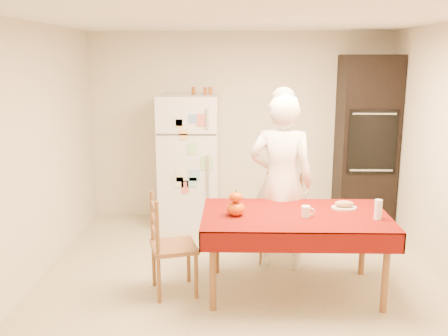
{
  "coord_description": "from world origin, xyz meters",
  "views": [
    {
      "loc": [
        -0.05,
        -4.45,
        2.16
      ],
      "look_at": [
        -0.16,
        0.2,
        1.13
      ],
      "focal_mm": 40.0,
      "sensor_mm": 36.0,
      "label": 1
    }
  ],
  "objects_px": {
    "seated_woman": "(281,183)",
    "refrigerator": "(189,161)",
    "dining_table": "(295,221)",
    "wine_glass": "(378,209)",
    "pumpkin_lower": "(236,209)",
    "oven_cabinet": "(366,142)",
    "chair_far": "(282,214)",
    "bread_plate": "(344,208)",
    "chair_left": "(167,242)",
    "coffee_mug": "(306,211)"
  },
  "relations": [
    {
      "from": "refrigerator",
      "to": "pumpkin_lower",
      "type": "relative_size",
      "value": 10.07
    },
    {
      "from": "refrigerator",
      "to": "seated_woman",
      "type": "distance_m",
      "value": 1.75
    },
    {
      "from": "dining_table",
      "to": "bread_plate",
      "type": "distance_m",
      "value": 0.52
    },
    {
      "from": "oven_cabinet",
      "to": "chair_left",
      "type": "xyz_separation_m",
      "value": [
        -2.31,
        -2.06,
        -0.59
      ]
    },
    {
      "from": "refrigerator",
      "to": "dining_table",
      "type": "xyz_separation_m",
      "value": [
        1.15,
        -1.95,
        -0.16
      ]
    },
    {
      "from": "coffee_mug",
      "to": "pumpkin_lower",
      "type": "bearing_deg",
      "value": 177.28
    },
    {
      "from": "bread_plate",
      "to": "coffee_mug",
      "type": "bearing_deg",
      "value": -147.4
    },
    {
      "from": "pumpkin_lower",
      "to": "wine_glass",
      "type": "height_order",
      "value": "wine_glass"
    },
    {
      "from": "seated_woman",
      "to": "pumpkin_lower",
      "type": "relative_size",
      "value": 10.81
    },
    {
      "from": "dining_table",
      "to": "pumpkin_lower",
      "type": "relative_size",
      "value": 10.07
    },
    {
      "from": "seated_woman",
      "to": "coffee_mug",
      "type": "xyz_separation_m",
      "value": [
        0.16,
        -0.65,
        -0.1
      ]
    },
    {
      "from": "seated_woman",
      "to": "refrigerator",
      "type": "bearing_deg",
      "value": -43.34
    },
    {
      "from": "chair_left",
      "to": "seated_woman",
      "type": "xyz_separation_m",
      "value": [
        1.1,
        0.63,
        0.4
      ]
    },
    {
      "from": "wine_glass",
      "to": "bread_plate",
      "type": "bearing_deg",
      "value": 128.17
    },
    {
      "from": "dining_table",
      "to": "coffee_mug",
      "type": "height_order",
      "value": "coffee_mug"
    },
    {
      "from": "seated_woman",
      "to": "pumpkin_lower",
      "type": "height_order",
      "value": "seated_woman"
    },
    {
      "from": "oven_cabinet",
      "to": "chair_far",
      "type": "xyz_separation_m",
      "value": [
        -1.17,
        -1.22,
        -0.59
      ]
    },
    {
      "from": "pumpkin_lower",
      "to": "chair_far",
      "type": "bearing_deg",
      "value": 58.79
    },
    {
      "from": "refrigerator",
      "to": "coffee_mug",
      "type": "height_order",
      "value": "refrigerator"
    },
    {
      "from": "oven_cabinet",
      "to": "chair_left",
      "type": "distance_m",
      "value": 3.15
    },
    {
      "from": "oven_cabinet",
      "to": "chair_far",
      "type": "height_order",
      "value": "oven_cabinet"
    },
    {
      "from": "chair_far",
      "to": "coffee_mug",
      "type": "distance_m",
      "value": 0.92
    },
    {
      "from": "seated_woman",
      "to": "pumpkin_lower",
      "type": "xyz_separation_m",
      "value": [
        -0.47,
        -0.62,
        -0.09
      ]
    },
    {
      "from": "oven_cabinet",
      "to": "seated_woman",
      "type": "relative_size",
      "value": 1.21
    },
    {
      "from": "chair_far",
      "to": "pumpkin_lower",
      "type": "relative_size",
      "value": 5.63
    },
    {
      "from": "dining_table",
      "to": "bread_plate",
      "type": "relative_size",
      "value": 7.08
    },
    {
      "from": "dining_table",
      "to": "coffee_mug",
      "type": "distance_m",
      "value": 0.17
    },
    {
      "from": "refrigerator",
      "to": "wine_glass",
      "type": "distance_m",
      "value": 2.79
    },
    {
      "from": "dining_table",
      "to": "wine_glass",
      "type": "distance_m",
      "value": 0.74
    },
    {
      "from": "coffee_mug",
      "to": "oven_cabinet",
      "type": "bearing_deg",
      "value": 63.3
    },
    {
      "from": "oven_cabinet",
      "to": "chair_far",
      "type": "distance_m",
      "value": 1.79
    },
    {
      "from": "dining_table",
      "to": "bread_plate",
      "type": "height_order",
      "value": "bread_plate"
    },
    {
      "from": "oven_cabinet",
      "to": "seated_woman",
      "type": "height_order",
      "value": "oven_cabinet"
    },
    {
      "from": "chair_left",
      "to": "coffee_mug",
      "type": "relative_size",
      "value": 9.5
    },
    {
      "from": "chair_far",
      "to": "bread_plate",
      "type": "xyz_separation_m",
      "value": [
        0.52,
        -0.61,
        0.26
      ]
    },
    {
      "from": "chair_left",
      "to": "wine_glass",
      "type": "xyz_separation_m",
      "value": [
        1.89,
        -0.06,
        0.34
      ]
    },
    {
      "from": "wine_glass",
      "to": "bread_plate",
      "type": "height_order",
      "value": "wine_glass"
    },
    {
      "from": "dining_table",
      "to": "chair_left",
      "type": "xyz_separation_m",
      "value": [
        -1.18,
        -0.07,
        -0.18
      ]
    },
    {
      "from": "wine_glass",
      "to": "chair_far",
      "type": "bearing_deg",
      "value": 129.93
    },
    {
      "from": "coffee_mug",
      "to": "bread_plate",
      "type": "relative_size",
      "value": 0.42
    },
    {
      "from": "dining_table",
      "to": "wine_glass",
      "type": "relative_size",
      "value": 9.66
    },
    {
      "from": "refrigerator",
      "to": "pumpkin_lower",
      "type": "distance_m",
      "value": 2.09
    },
    {
      "from": "seated_woman",
      "to": "oven_cabinet",
      "type": "bearing_deg",
      "value": -121.39
    },
    {
      "from": "seated_woman",
      "to": "wine_glass",
      "type": "distance_m",
      "value": 1.06
    },
    {
      "from": "refrigerator",
      "to": "bread_plate",
      "type": "bearing_deg",
      "value": -47.46
    },
    {
      "from": "refrigerator",
      "to": "chair_far",
      "type": "xyz_separation_m",
      "value": [
        1.11,
        -1.17,
        -0.34
      ]
    },
    {
      "from": "wine_glass",
      "to": "bread_plate",
      "type": "relative_size",
      "value": 0.73
    },
    {
      "from": "dining_table",
      "to": "chair_far",
      "type": "height_order",
      "value": "chair_far"
    },
    {
      "from": "oven_cabinet",
      "to": "wine_glass",
      "type": "xyz_separation_m",
      "value": [
        -0.41,
        -2.12,
        -0.25
      ]
    },
    {
      "from": "chair_far",
      "to": "coffee_mug",
      "type": "xyz_separation_m",
      "value": [
        0.13,
        -0.86,
        0.3
      ]
    }
  ]
}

